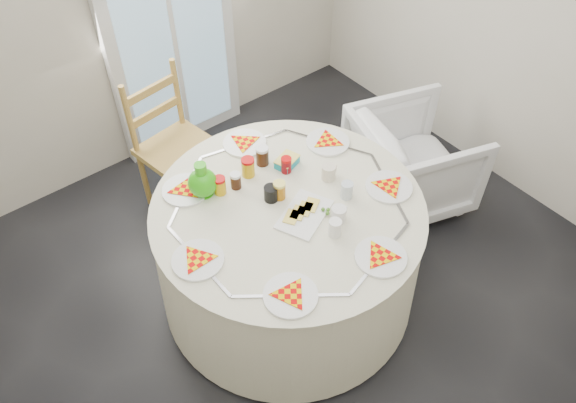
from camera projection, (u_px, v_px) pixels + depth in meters
floor at (301, 323)px, 3.38m from camera, size 4.00×4.00×0.00m
wall_right at (566, 20)px, 3.30m from camera, size 0.02×4.00×2.60m
glass_door at (168, 16)px, 3.84m from camera, size 1.00×0.08×2.10m
table at (288, 252)px, 3.28m from camera, size 1.53×1.53×0.78m
wooden_chair at (179, 152)px, 3.75m from camera, size 0.52×0.50×1.02m
armchair at (413, 156)px, 3.84m from camera, size 0.89×0.92×0.76m
place_settings at (288, 205)px, 2.99m from camera, size 1.48×1.48×0.03m
jar_cluster at (252, 175)px, 3.09m from camera, size 0.46×0.27×0.13m
butter_tub at (287, 162)px, 3.21m from camera, size 0.16×0.14×0.05m
green_pitcher at (202, 179)px, 2.99m from camera, size 0.18×0.18×0.21m
cheese_platter at (304, 214)px, 2.95m from camera, size 0.37×0.32×0.04m
mugs_glasses at (311, 190)px, 3.02m from camera, size 0.67×0.67×0.11m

